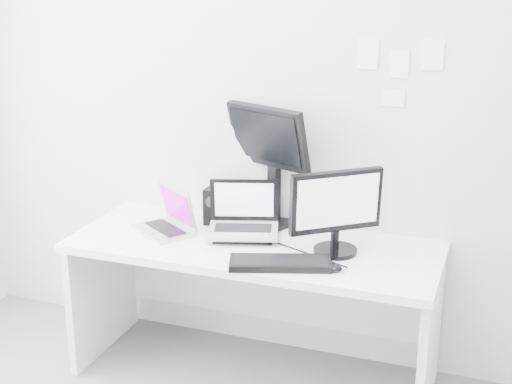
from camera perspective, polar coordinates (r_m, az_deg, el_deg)
back_wall at (r=3.70m, az=1.66°, el=6.85°), size 3.60×0.00×3.60m
desk at (r=3.71m, az=-0.19°, el=-9.27°), size 1.80×0.70×0.73m
macbook at (r=3.69m, az=-7.32°, el=-1.45°), size 0.38×0.36×0.23m
speaker at (r=3.79m, az=-3.23°, el=-1.11°), size 0.10×0.10×0.19m
dell_laptop at (r=3.57m, az=-1.02°, el=-1.49°), size 0.41×0.36×0.29m
rear_monitor at (r=3.73m, az=1.14°, el=2.25°), size 0.50×0.34×0.65m
samsung_monitor at (r=3.40m, az=6.31°, el=-1.49°), size 0.48×0.44×0.41m
keyboard at (r=3.30m, az=1.90°, el=-5.57°), size 0.48×0.30×0.03m
mouse at (r=3.26m, az=5.94°, el=-5.88°), size 0.10×0.07×0.03m
wall_note_0 at (r=3.54m, az=8.72°, el=10.58°), size 0.10×0.00×0.14m
wall_note_1 at (r=3.52m, az=11.11°, el=9.76°), size 0.09×0.00×0.13m
wall_note_2 at (r=3.50m, az=13.63°, el=10.37°), size 0.10×0.00×0.14m
wall_note_3 at (r=3.55m, az=10.64°, el=7.23°), size 0.11×0.00×0.08m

